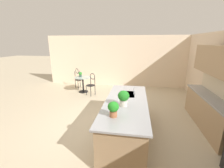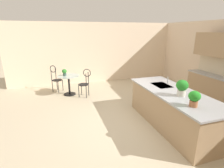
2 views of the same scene
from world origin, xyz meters
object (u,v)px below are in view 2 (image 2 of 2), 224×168
(bistro_table, at_px, (69,83))
(potted_plant_on_table, at_px, (64,72))
(potted_plant_counter_near, at_px, (182,87))
(potted_plant_counter_far, at_px, (194,98))
(chair_near_window, at_px, (85,82))
(chair_by_island, at_px, (56,77))

(bistro_table, bearing_deg, potted_plant_on_table, -112.19)
(potted_plant_counter_near, height_order, potted_plant_counter_far, potted_plant_counter_near)
(chair_near_window, xyz_separation_m, potted_plant_on_table, (-0.44, -0.67, 0.31))
(chair_near_window, relative_size, potted_plant_counter_far, 3.27)
(bistro_table, bearing_deg, potted_plant_counter_near, 33.60)
(bistro_table, xyz_separation_m, chair_by_island, (-0.57, -0.46, 0.13))
(bistro_table, height_order, chair_by_island, chair_by_island)
(chair_by_island, bearing_deg, potted_plant_counter_near, 34.41)
(chair_near_window, distance_m, chair_by_island, 1.39)
(potted_plant_on_table, distance_m, potted_plant_counter_far, 4.58)
(potted_plant_counter_far, bearing_deg, potted_plant_counter_near, 164.50)
(potted_plant_counter_near, distance_m, potted_plant_counter_far, 0.57)
(bistro_table, relative_size, potted_plant_counter_far, 2.51)
(potted_plant_on_table, height_order, potted_plant_counter_far, potted_plant_counter_far)
(bistro_table, distance_m, chair_by_island, 0.75)
(bistro_table, distance_m, chair_near_window, 0.68)
(chair_near_window, relative_size, chair_by_island, 1.00)
(chair_near_window, bearing_deg, bistro_table, -125.62)
(potted_plant_on_table, xyz_separation_m, potted_plant_counter_far, (4.00, 2.23, 0.22))
(bistro_table, xyz_separation_m, potted_plant_counter_near, (3.40, 2.26, 0.69))
(bistro_table, relative_size, chair_by_island, 0.77)
(chair_near_window, xyz_separation_m, potted_plant_counter_near, (3.01, 1.71, 0.56))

